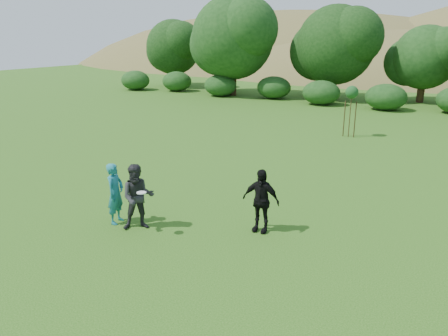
% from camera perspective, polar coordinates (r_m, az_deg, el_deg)
% --- Properties ---
extents(ground, '(120.00, 120.00, 0.00)m').
position_cam_1_polar(ground, '(13.15, -6.64, -7.92)').
color(ground, '#19470C').
rests_on(ground, ground).
extents(player_teal, '(0.59, 0.76, 1.88)m').
position_cam_1_polar(player_teal, '(13.56, -14.00, -3.25)').
color(player_teal, '#1C707F').
rests_on(player_teal, ground).
extents(player_grey, '(1.22, 1.19, 1.98)m').
position_cam_1_polar(player_grey, '(12.98, -11.19, -3.75)').
color(player_grey, '#28282A').
rests_on(player_grey, ground).
extents(player_black, '(1.14, 0.54, 1.89)m').
position_cam_1_polar(player_black, '(12.63, 4.82, -4.26)').
color(player_black, black).
rests_on(player_black, ground).
extents(frisbee, '(0.27, 0.27, 0.03)m').
position_cam_1_polar(frisbee, '(12.38, -10.73, -3.18)').
color(frisbee, white).
rests_on(frisbee, ground).
extents(sapling, '(0.70, 0.70, 2.85)m').
position_cam_1_polar(sapling, '(25.26, 16.35, 9.31)').
color(sapling, '#3E2F18').
rests_on(sapling, ground).
extents(hillside, '(150.00, 72.00, 52.00)m').
position_cam_1_polar(hillside, '(80.25, 23.83, 2.98)').
color(hillside, olive).
rests_on(hillside, ground).
extents(tree_row, '(53.92, 10.38, 9.62)m').
position_cam_1_polar(tree_row, '(38.38, 24.98, 14.55)').
color(tree_row, '#3A2616').
rests_on(tree_row, ground).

